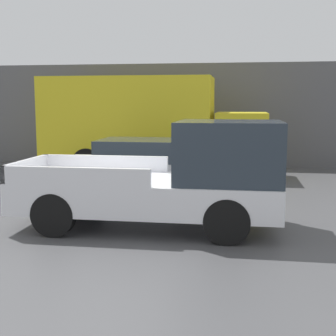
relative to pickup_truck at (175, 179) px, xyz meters
The scene contains 5 objects.
ground_plane 1.55m from the pickup_truck, behind, with size 60.00×60.00×0.00m, color #4C4C4F.
building_wall 9.47m from the pickup_truck, 97.24° to the left, with size 28.00×0.15×3.98m.
pickup_truck is the anchor object (origin of this frame).
car 3.68m from the pickup_truck, 112.71° to the left, with size 4.35×2.02×1.49m.
delivery_truck 7.04m from the pickup_truck, 106.60° to the left, with size 7.49×2.35×3.33m.
Camera 1 is at (2.44, -8.91, 2.48)m, focal length 50.00 mm.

